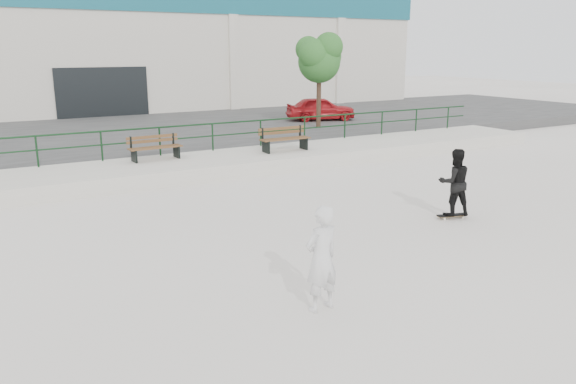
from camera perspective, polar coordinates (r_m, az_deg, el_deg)
ground at (r=11.65m, az=8.87°, el=-6.77°), size 120.00×120.00×0.00m
ledge at (r=19.57m, az=-8.82°, el=2.63°), size 30.00×3.00×0.50m
parking_strip at (r=27.55m, az=-15.38°, el=5.65°), size 60.00×14.00×0.50m
railing at (r=20.60m, az=-10.27°, el=5.96°), size 28.00×0.06×1.03m
commercial_building at (r=40.96m, az=-21.11°, el=13.98°), size 44.20×16.33×8.00m
bench_left at (r=19.62m, az=-13.38°, el=4.40°), size 1.82×0.62×0.83m
bench_right at (r=20.78m, az=-0.39°, el=5.40°), size 1.92×0.60×0.88m
tree at (r=27.02m, az=3.24°, el=13.57°), size 2.49×2.21×4.42m
red_car at (r=29.97m, az=3.34°, el=8.47°), size 3.88×2.55×1.23m
skateboard at (r=14.79m, az=16.32°, el=-2.31°), size 0.81×0.40×0.09m
standing_skater at (r=14.57m, az=16.55°, el=0.96°), size 1.00×0.90×1.69m
seated_skater at (r=9.10m, az=3.41°, el=-6.77°), size 0.70×0.51×1.77m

